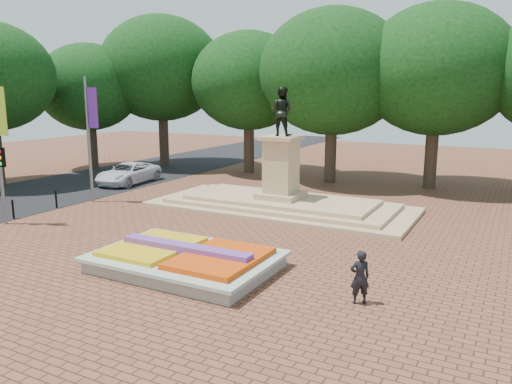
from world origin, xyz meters
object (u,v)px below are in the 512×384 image
Objects in this scene: monument at (281,193)px; van at (128,173)px; flower_bed at (186,259)px; pedestrian at (360,277)px.

monument is 12.50m from van.
van is (-12.35, 1.86, -0.18)m from monument.
van reaches higher than flower_bed.
flower_bed is 17.88m from van.
pedestrian reaches higher than flower_bed.
van is at bearing -65.85° from pedestrian.
pedestrian is (7.26, -9.94, -0.06)m from monument.
flower_bed is at bearing -46.38° from van.
monument is at bearing -88.67° from pedestrian.
flower_bed is 3.83× the size of pedestrian.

